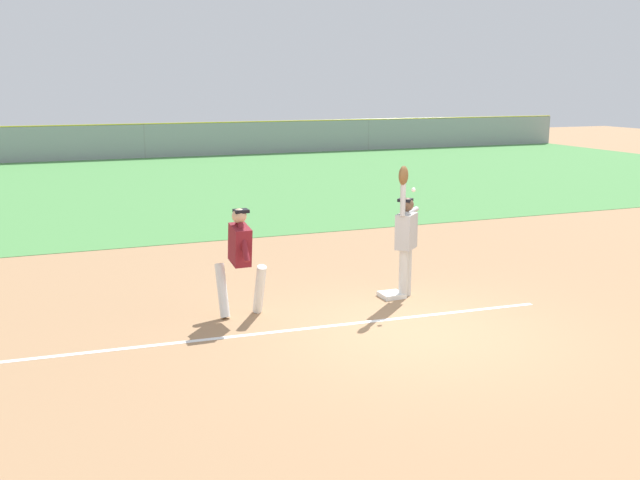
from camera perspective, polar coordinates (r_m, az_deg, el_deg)
ground_plane at (r=11.02m, az=7.26°, el=-7.02°), size 80.53×80.53×0.00m
outfield_grass at (r=27.00m, az=-10.46°, el=4.34°), size 47.99×19.94×0.01m
chalk_foul_line at (r=10.61m, az=-11.91°, el=-7.94°), size 11.99×0.71×0.01m
first_base at (r=12.61m, az=5.60°, el=-4.29°), size 0.38×0.38×0.08m
fielder at (r=12.41m, az=6.73°, el=0.55°), size 0.73×0.70×2.28m
runner at (r=11.40m, az=-6.26°, el=-1.13°), size 0.72×0.84×1.72m
baseball at (r=12.13m, az=7.31°, el=3.91°), size 0.07×0.07×0.07m
outfield_fence at (r=36.70m, az=-13.56°, el=7.55°), size 48.07×0.08×1.68m
parked_car_tan at (r=39.58m, az=-16.04°, el=7.49°), size 4.48×2.28×1.25m
parked_car_green at (r=40.74m, az=-8.56°, el=7.95°), size 4.50×2.30×1.25m
parked_car_red at (r=42.22m, az=-1.39°, el=8.22°), size 4.57×2.47×1.25m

